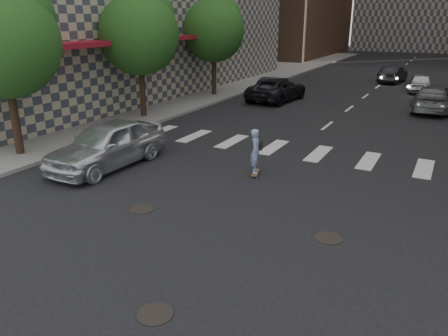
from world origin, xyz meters
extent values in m
plane|color=black|center=(0.00, 0.00, 0.00)|extent=(160.00, 160.00, 0.00)
cube|color=gray|center=(-14.50, 20.00, 0.07)|extent=(13.00, 80.00, 0.15)
cube|color=black|center=(-11.20, 10.00, 2.00)|extent=(0.30, 14.00, 4.00)
cube|color=maroon|center=(-10.40, 10.00, 4.10)|extent=(1.60, 14.00, 0.25)
cylinder|color=#382619|center=(-9.50, 3.00, 1.55)|extent=(0.32, 0.32, 2.80)
sphere|color=#1F4617|center=(-9.50, 3.00, 4.45)|extent=(4.20, 4.20, 4.20)
sphere|color=#1F4617|center=(-9.30, 3.60, 5.35)|extent=(2.80, 2.80, 2.80)
cylinder|color=#382619|center=(-9.50, 11.00, 1.55)|extent=(0.32, 0.32, 2.80)
sphere|color=#1F4617|center=(-9.50, 11.00, 4.45)|extent=(4.20, 4.20, 4.20)
sphere|color=#1F4617|center=(-9.30, 11.60, 5.35)|extent=(2.80, 2.80, 2.80)
cylinder|color=#382619|center=(-9.50, 19.00, 1.55)|extent=(0.32, 0.32, 2.80)
sphere|color=#1F4617|center=(-9.50, 19.00, 4.45)|extent=(4.20, 4.20, 4.20)
sphere|color=#1F4617|center=(-9.30, 19.60, 5.35)|extent=(2.80, 2.80, 2.80)
cylinder|color=black|center=(1.20, -2.50, 0.01)|extent=(0.70, 0.70, 0.02)
cylinder|color=black|center=(-2.00, 1.20, 0.01)|extent=(0.70, 0.70, 0.02)
cylinder|color=black|center=(3.30, 2.00, 0.01)|extent=(0.70, 0.70, 0.02)
cube|color=brown|center=(-0.28, 5.49, 0.08)|extent=(0.44, 0.86, 0.02)
cylinder|color=green|center=(-0.27, 5.18, 0.03)|extent=(0.04, 0.06, 0.06)
cylinder|color=green|center=(-0.12, 5.22, 0.03)|extent=(0.04, 0.06, 0.06)
cylinder|color=green|center=(-0.44, 5.75, 0.03)|extent=(0.04, 0.06, 0.06)
cylinder|color=green|center=(-0.30, 5.79, 0.03)|extent=(0.04, 0.06, 0.06)
imported|color=#91A4D4|center=(-0.28, 5.49, 0.88)|extent=(0.53, 0.66, 1.58)
cube|color=black|center=(-0.14, 5.58, 1.07)|extent=(0.17, 0.28, 0.30)
imported|color=silver|center=(-5.54, 3.76, 0.86)|extent=(2.20, 5.10, 1.72)
imported|color=black|center=(-5.32, 20.00, 0.74)|extent=(1.82, 4.55, 1.47)
imported|color=#54575B|center=(4.48, 20.61, 0.76)|extent=(2.22, 5.27, 1.52)
imported|color=black|center=(-4.94, 19.47, 0.73)|extent=(2.87, 5.46, 1.46)
imported|color=#B3B7BB|center=(3.20, 27.78, 0.71)|extent=(2.07, 4.32, 1.42)
imported|color=black|center=(0.68, 32.00, 0.69)|extent=(2.02, 4.35, 1.38)
camera|label=1|loc=(5.58, -7.98, 5.34)|focal=35.00mm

